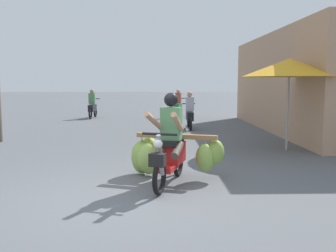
# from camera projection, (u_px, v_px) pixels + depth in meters

# --- Properties ---
(ground_plane) EXTENTS (120.00, 120.00, 0.00)m
(ground_plane) POSITION_uv_depth(u_px,v_px,m) (119.00, 200.00, 5.55)
(ground_plane) COLOR #56595E
(motorbike_main_loaded) EXTENTS (1.80, 1.95, 1.58)m
(motorbike_main_loaded) POSITION_uv_depth(u_px,v_px,m) (165.00, 152.00, 6.71)
(motorbike_main_loaded) COLOR black
(motorbike_main_loaded) RESTS_ON ground
(motorbike_distant_ahead_left) EXTENTS (0.64, 1.58, 1.40)m
(motorbike_distant_ahead_left) POSITION_uv_depth(u_px,v_px,m) (178.00, 106.00, 18.55)
(motorbike_distant_ahead_left) COLOR black
(motorbike_distant_ahead_left) RESTS_ON ground
(motorbike_distant_ahead_right) EXTENTS (0.50, 1.62, 1.40)m
(motorbike_distant_ahead_right) POSITION_uv_depth(u_px,v_px,m) (190.00, 114.00, 13.82)
(motorbike_distant_ahead_right) COLOR black
(motorbike_distant_ahead_right) RESTS_ON ground
(motorbike_distant_far_ahead) EXTENTS (0.50, 1.62, 1.40)m
(motorbike_distant_far_ahead) POSITION_uv_depth(u_px,v_px,m) (92.00, 107.00, 17.98)
(motorbike_distant_far_ahead) COLOR black
(motorbike_distant_far_ahead) RESTS_ON ground
(shopfront_building) EXTENTS (4.30, 9.53, 3.46)m
(shopfront_building) POSITION_uv_depth(u_px,v_px,m) (325.00, 83.00, 13.38)
(shopfront_building) COLOR tan
(shopfront_building) RESTS_ON ground
(market_umbrella_near_shop) EXTENTS (2.38, 2.38, 2.35)m
(market_umbrella_near_shop) POSITION_uv_depth(u_px,v_px,m) (289.00, 68.00, 9.36)
(market_umbrella_near_shop) COLOR #99999E
(market_umbrella_near_shop) RESTS_ON ground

